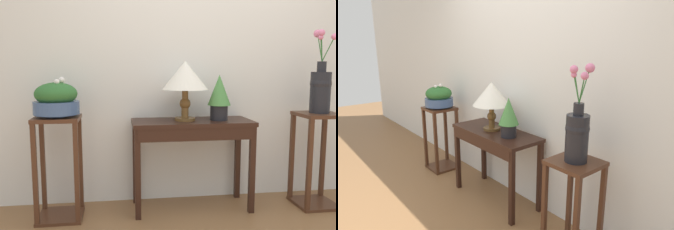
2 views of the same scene
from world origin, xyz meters
The scene contains 8 objects.
back_wall_with_art centered at (0.00, 1.44, 1.40)m, with size 9.00×0.10×2.80m.
console_table centered at (-0.14, 1.12, 0.64)m, with size 1.00×0.42×0.77m.
table_lamp centered at (-0.20, 1.14, 1.12)m, with size 0.38×0.38×0.49m.
potted_plant_on_console centered at (0.09, 1.13, 0.98)m, with size 0.19×0.19×0.38m.
pedestal_stand_left centered at (-1.22, 1.08, 0.41)m, with size 0.35×0.35×0.83m.
planter_bowl_wide_left centered at (-1.22, 1.08, 0.96)m, with size 0.35×0.35×0.31m.
pedestal_stand_right centered at (0.95, 1.05, 0.41)m, with size 0.35×0.35×0.82m.
flower_vase_tall_right centered at (0.95, 1.05, 1.05)m, with size 0.18×0.22×0.71m.
Camera 1 is at (-0.76, -1.77, 1.21)m, focal length 38.35 mm.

